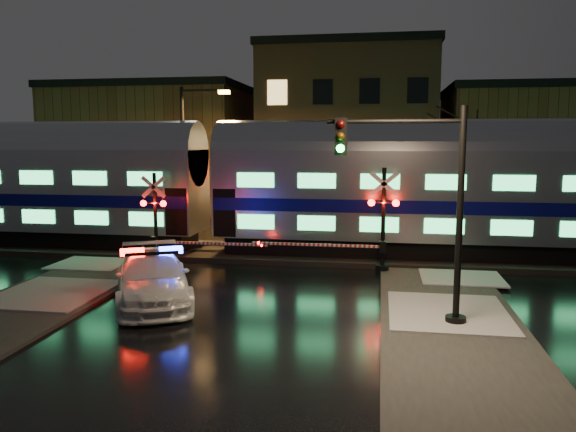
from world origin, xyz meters
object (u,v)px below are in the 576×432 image
(crossing_signal_right, at_px, (374,230))
(crossing_signal_left, at_px, (163,228))
(police_car, at_px, (153,278))
(streetlight, at_px, (188,152))
(traffic_light, at_px, (424,211))

(crossing_signal_right, distance_m, crossing_signal_left, 8.81)
(police_car, relative_size, streetlight, 0.75)
(crossing_signal_right, distance_m, streetlight, 12.37)
(crossing_signal_right, relative_size, crossing_signal_left, 1.07)
(crossing_signal_left, height_order, streetlight, streetlight)
(crossing_signal_right, xyz_separation_m, traffic_light, (1.43, -6.29, 1.55))
(crossing_signal_right, height_order, streetlight, streetlight)
(police_car, distance_m, crossing_signal_right, 8.88)
(crossing_signal_right, bearing_deg, traffic_light, -77.18)
(crossing_signal_left, height_order, traffic_light, traffic_light)
(police_car, height_order, crossing_signal_right, crossing_signal_right)
(crossing_signal_left, distance_m, streetlight, 7.45)
(traffic_light, bearing_deg, streetlight, 133.39)
(traffic_light, height_order, streetlight, streetlight)
(traffic_light, relative_size, streetlight, 0.77)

